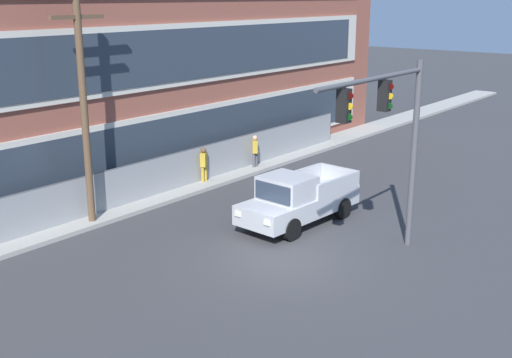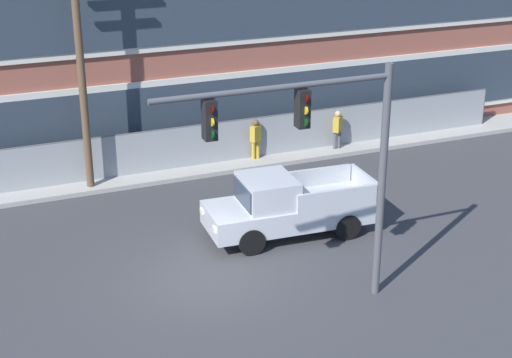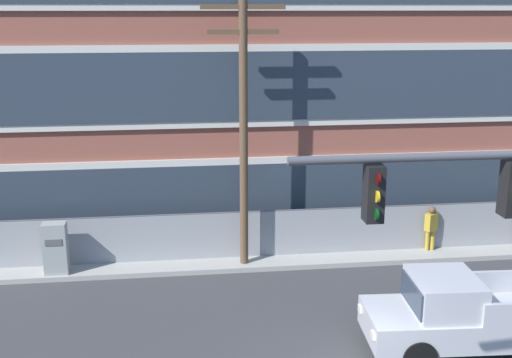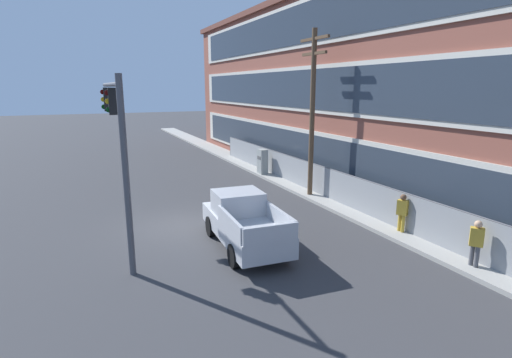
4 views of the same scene
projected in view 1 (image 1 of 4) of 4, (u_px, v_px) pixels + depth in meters
name	position (u px, v px, depth m)	size (l,w,h in m)	color
ground_plane	(283.00, 261.00, 20.24)	(160.00, 160.00, 0.00)	#38383A
sidewalk_building_side	(120.00, 209.00, 24.98)	(80.00, 1.80, 0.16)	#9E9B93
chain_link_fence	(119.00, 188.00, 24.85)	(30.45, 0.06, 1.72)	gray
traffic_signal_mast	(391.00, 124.00, 19.15)	(5.95, 0.43, 6.15)	#4C4C51
pickup_truck_silver	(297.00, 200.00, 23.30)	(5.22, 2.22, 1.94)	#B2B5BA
utility_pole_near_corner	(83.00, 95.00, 22.17)	(2.48, 0.26, 8.59)	brown
pedestrian_near_cabinet	(255.00, 150.00, 30.57)	(0.46, 0.44, 1.69)	#4C4C51
pedestrian_by_fence	(204.00, 163.00, 28.15)	(0.47, 0.40, 1.69)	#B7932D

